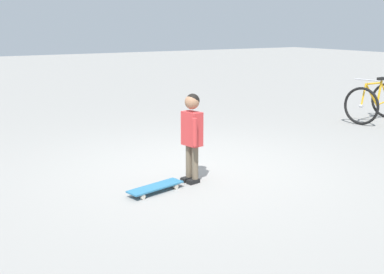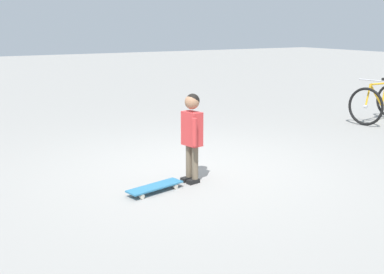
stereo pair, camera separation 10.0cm
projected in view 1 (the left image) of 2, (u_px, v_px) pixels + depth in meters
ground_plane at (196, 168)px, 6.17m from camera, size 50.00×50.00×0.00m
child_person at (192, 128)px, 5.50m from camera, size 0.39×0.21×1.06m
skateboard at (155, 187)px, 5.28m from camera, size 0.34×0.71×0.07m
bicycle_mid at (375, 102)px, 9.11m from camera, size 0.89×1.18×0.85m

